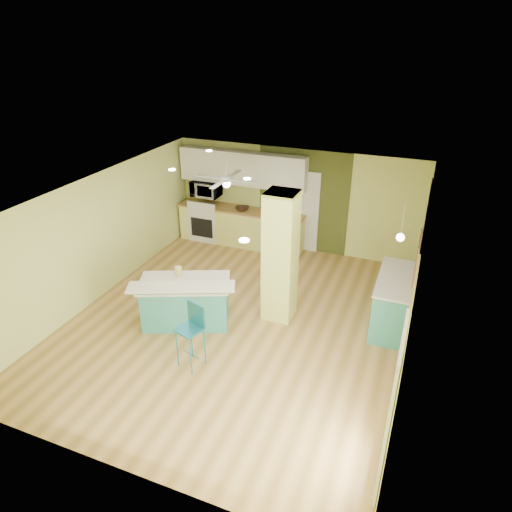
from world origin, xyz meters
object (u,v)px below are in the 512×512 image
at_px(side_counter, 394,302).
at_px(canister, 178,271).
at_px(peninsula, 186,301).
at_px(bar_stool, 193,326).
at_px(fruit_bowl, 242,209).

relative_size(side_counter, canister, 9.19).
relative_size(peninsula, canister, 11.70).
distance_m(peninsula, side_counter, 3.82).
distance_m(side_counter, canister, 4.00).
height_order(peninsula, bar_stool, bar_stool).
relative_size(peninsula, fruit_bowl, 5.89).
height_order(bar_stool, canister, bar_stool).
bearing_deg(fruit_bowl, canister, -87.68).
xyz_separation_m(fruit_bowl, canister, (0.13, -3.31, -0.03)).
height_order(peninsula, fruit_bowl, fruit_bowl).
bearing_deg(peninsula, fruit_bowl, 73.00).
bearing_deg(peninsula, side_counter, -2.54).
xyz_separation_m(bar_stool, side_counter, (2.88, 2.31, -0.25)).
bearing_deg(peninsula, bar_stool, -76.96).
relative_size(bar_stool, canister, 6.61).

